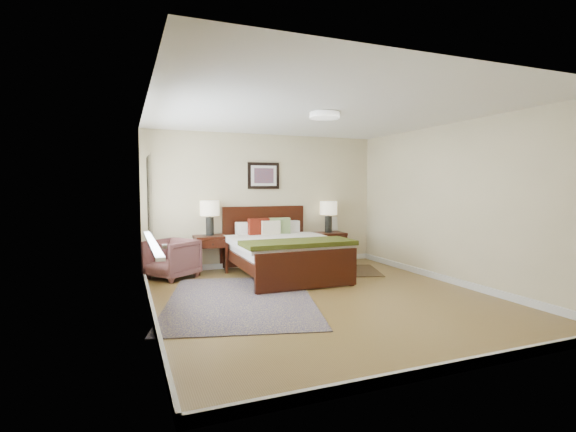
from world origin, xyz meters
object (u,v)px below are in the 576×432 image
Objects in this scene: nightstand_right at (329,245)px; lamp_right at (328,211)px; rug_persian at (241,300)px; nightstand_left at (210,243)px; armchair at (172,259)px; lamp_left at (210,211)px; bed at (282,246)px.

nightstand_right is 0.67m from lamp_right.
rug_persian is at bearing -139.38° from nightstand_right.
nightstand_left is 2.06m from rug_persian.
rug_persian is (0.70, -1.74, -0.32)m from armchair.
lamp_right is (2.34, 0.02, 0.51)m from nightstand_left.
rug_persian is (-2.33, -2.00, -0.36)m from nightstand_right.
armchair is 1.90m from rug_persian.
lamp_left is 0.23× the size of rug_persian.
bed reaches higher than rug_persian.
nightstand_right is 3.09m from rug_persian.
bed is at bearing 37.64° from armchair.
nightstand_left is at bearing -90.00° from lamp_left.
armchair is at bearing 126.72° from rug_persian.
bed is 1.84m from armchair.
rug_persian is at bearing -139.19° from lamp_right.
lamp_left reaches higher than nightstand_left.
nightstand_right is at bearing -0.32° from lamp_left.
bed is at bearing -148.39° from nightstand_right.
armchair is (-0.69, -0.25, -0.20)m from nightstand_left.
lamp_right is at bearing 55.55° from rug_persian.
armchair is 0.27× the size of rug_persian.
lamp_left is at bearing 179.68° from nightstand_right.
armchair is (-3.03, -0.27, -0.71)m from lamp_right.
nightstand_left is 0.55m from lamp_left.
armchair is at bearing -174.91° from lamp_right.
rug_persian is (0.01, -2.01, -1.07)m from lamp_left.
lamp_right reaches higher than armchair.
nightstand_right is at bearing 55.37° from rug_persian.
nightstand_right is 1.01× the size of lamp_right.
rug_persian is at bearing -130.98° from bed.
lamp_left is (0.00, 0.02, 0.55)m from nightstand_left.
lamp_right reaches higher than nightstand_right.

